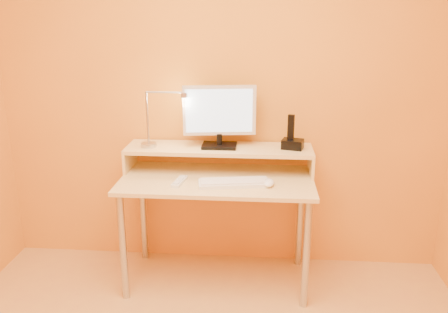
# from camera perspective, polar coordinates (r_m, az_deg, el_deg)

# --- Properties ---
(wall_back) EXTENTS (3.00, 0.04, 2.50)m
(wall_back) POSITION_cam_1_polar(r_m,az_deg,el_deg) (3.09, -0.34, 8.64)
(wall_back) COLOR orange
(wall_back) RESTS_ON floor
(desk_leg_fl) EXTENTS (0.04, 0.04, 0.69)m
(desk_leg_fl) POSITION_cam_1_polar(r_m,az_deg,el_deg) (2.94, -12.23, -10.81)
(desk_leg_fl) COLOR #ADADB3
(desk_leg_fl) RESTS_ON floor
(desk_leg_fr) EXTENTS (0.04, 0.04, 0.69)m
(desk_leg_fr) POSITION_cam_1_polar(r_m,az_deg,el_deg) (2.84, 10.01, -11.74)
(desk_leg_fr) COLOR #ADADB3
(desk_leg_fr) RESTS_ON floor
(desk_leg_bl) EXTENTS (0.04, 0.04, 0.69)m
(desk_leg_bl) POSITION_cam_1_polar(r_m,az_deg,el_deg) (3.38, -9.83, -6.88)
(desk_leg_bl) COLOR #ADADB3
(desk_leg_bl) RESTS_ON floor
(desk_leg_br) EXTENTS (0.04, 0.04, 0.69)m
(desk_leg_br) POSITION_cam_1_polar(r_m,az_deg,el_deg) (3.29, 9.26, -7.53)
(desk_leg_br) COLOR #ADADB3
(desk_leg_br) RESTS_ON floor
(desk_lower) EXTENTS (1.20, 0.60, 0.02)m
(desk_lower) POSITION_cam_1_polar(r_m,az_deg,el_deg) (2.92, -0.87, -2.90)
(desk_lower) COLOR #EECD7A
(desk_lower) RESTS_ON floor
(shelf_riser_left) EXTENTS (0.02, 0.30, 0.14)m
(shelf_riser_left) POSITION_cam_1_polar(r_m,az_deg,el_deg) (3.14, -11.40, -0.23)
(shelf_riser_left) COLOR #EECD7A
(shelf_riser_left) RESTS_ON desk_lower
(shelf_riser_right) EXTENTS (0.02, 0.30, 0.14)m
(shelf_riser_right) POSITION_cam_1_polar(r_m,az_deg,el_deg) (3.04, 10.56, -0.77)
(shelf_riser_right) COLOR #EECD7A
(shelf_riser_right) RESTS_ON desk_lower
(desk_shelf) EXTENTS (1.20, 0.30, 0.02)m
(desk_shelf) POSITION_cam_1_polar(r_m,az_deg,el_deg) (3.01, -0.61, 0.94)
(desk_shelf) COLOR #EECD7A
(desk_shelf) RESTS_ON desk_lower
(monitor_foot) EXTENTS (0.22, 0.16, 0.02)m
(monitor_foot) POSITION_cam_1_polar(r_m,az_deg,el_deg) (3.00, -0.57, 1.34)
(monitor_foot) COLOR black
(monitor_foot) RESTS_ON desk_shelf
(monitor_neck) EXTENTS (0.04, 0.04, 0.07)m
(monitor_neck) POSITION_cam_1_polar(r_m,az_deg,el_deg) (2.99, -0.57, 2.15)
(monitor_neck) COLOR black
(monitor_neck) RESTS_ON monitor_foot
(monitor_panel) EXTENTS (0.46, 0.10, 0.31)m
(monitor_panel) POSITION_cam_1_polar(r_m,az_deg,el_deg) (2.96, -0.57, 5.66)
(monitor_panel) COLOR silver
(monitor_panel) RESTS_ON monitor_neck
(monitor_back) EXTENTS (0.41, 0.07, 0.27)m
(monitor_back) POSITION_cam_1_polar(r_m,az_deg,el_deg) (2.98, -0.53, 5.75)
(monitor_back) COLOR black
(monitor_back) RESTS_ON monitor_panel
(monitor_screen) EXTENTS (0.42, 0.06, 0.27)m
(monitor_screen) POSITION_cam_1_polar(r_m,az_deg,el_deg) (2.94, -0.60, 5.58)
(monitor_screen) COLOR #AFD6FF
(monitor_screen) RESTS_ON monitor_panel
(lamp_base) EXTENTS (0.10, 0.10, 0.02)m
(lamp_base) POSITION_cam_1_polar(r_m,az_deg,el_deg) (3.05, -9.18, 1.42)
(lamp_base) COLOR #ADADB3
(lamp_base) RESTS_ON desk_shelf
(lamp_post) EXTENTS (0.01, 0.01, 0.33)m
(lamp_post) POSITION_cam_1_polar(r_m,az_deg,el_deg) (3.01, -9.34, 4.67)
(lamp_post) COLOR #ADADB3
(lamp_post) RESTS_ON lamp_base
(lamp_arm) EXTENTS (0.24, 0.01, 0.01)m
(lamp_arm) POSITION_cam_1_polar(r_m,az_deg,el_deg) (2.95, -7.21, 7.79)
(lamp_arm) COLOR #ADADB3
(lamp_arm) RESTS_ON lamp_post
(lamp_head) EXTENTS (0.04, 0.04, 0.03)m
(lamp_head) POSITION_cam_1_polar(r_m,az_deg,el_deg) (2.93, -4.88, 7.50)
(lamp_head) COLOR #ADADB3
(lamp_head) RESTS_ON lamp_arm
(lamp_bulb) EXTENTS (0.03, 0.03, 0.00)m
(lamp_bulb) POSITION_cam_1_polar(r_m,az_deg,el_deg) (2.93, -4.87, 7.19)
(lamp_bulb) COLOR #FFEAC6
(lamp_bulb) RESTS_ON lamp_head
(phone_dock) EXTENTS (0.15, 0.13, 0.06)m
(phone_dock) POSITION_cam_1_polar(r_m,az_deg,el_deg) (2.99, 8.38, 1.51)
(phone_dock) COLOR black
(phone_dock) RESTS_ON desk_shelf
(phone_handset) EXTENTS (0.05, 0.03, 0.16)m
(phone_handset) POSITION_cam_1_polar(r_m,az_deg,el_deg) (2.97, 8.18, 3.56)
(phone_handset) COLOR black
(phone_handset) RESTS_ON phone_dock
(phone_led) EXTENTS (0.01, 0.00, 0.04)m
(phone_led) POSITION_cam_1_polar(r_m,az_deg,el_deg) (2.95, 9.31, 1.22)
(phone_led) COLOR #2D88FA
(phone_led) RESTS_ON phone_dock
(keyboard) EXTENTS (0.44, 0.20, 0.02)m
(keyboard) POSITION_cam_1_polar(r_m,az_deg,el_deg) (2.80, 1.23, -3.29)
(keyboard) COLOR silver
(keyboard) RESTS_ON desk_lower
(mouse) EXTENTS (0.08, 0.12, 0.04)m
(mouse) POSITION_cam_1_polar(r_m,az_deg,el_deg) (2.80, 5.47, -3.20)
(mouse) COLOR white
(mouse) RESTS_ON desk_lower
(remote_control) EXTENTS (0.08, 0.19, 0.02)m
(remote_control) POSITION_cam_1_polar(r_m,az_deg,el_deg) (2.84, -5.47, -3.07)
(remote_control) COLOR silver
(remote_control) RESTS_ON desk_lower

